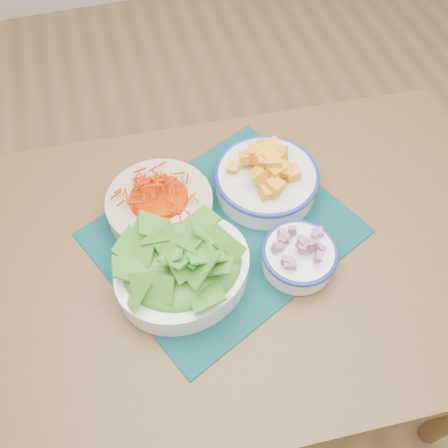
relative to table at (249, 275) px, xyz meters
name	(u,v)px	position (x,y,z in m)	size (l,w,h in m)	color
ground	(267,303)	(0.16, 0.20, -0.65)	(4.00, 4.00, 0.00)	#A57E50
table	(249,275)	(0.00, 0.00, 0.00)	(1.19, 0.83, 0.75)	brown
placemat	(224,233)	(-0.04, 0.06, 0.11)	(0.49, 0.40, 0.00)	#042729
carrot_bowl	(159,202)	(-0.16, 0.14, 0.15)	(0.28, 0.28, 0.08)	#C1B08F
squash_bowl	(267,175)	(0.08, 0.14, 0.16)	(0.23, 0.23, 0.10)	silver
lettuce_bowl	(182,265)	(-0.15, -0.03, 0.16)	(0.32, 0.29, 0.12)	white
onion_bowl	(300,254)	(0.08, -0.06, 0.15)	(0.18, 0.18, 0.08)	white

